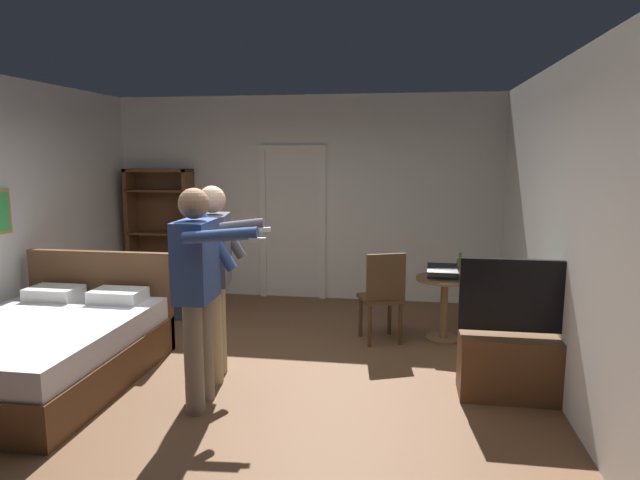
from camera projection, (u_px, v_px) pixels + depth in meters
name	position (u px, v px, depth m)	size (l,w,h in m)	color
ground_plane	(244.00, 383.00, 4.88)	(6.58, 6.58, 0.00)	brown
wall_back	(305.00, 198.00, 7.64)	(5.55, 0.12, 2.80)	silver
wall_right	(578.00, 234.00, 4.25)	(0.12, 6.22, 2.80)	silver
doorway_frame	(293.00, 211.00, 7.61)	(0.93, 0.08, 2.13)	white
bed	(46.00, 349.00, 4.87)	(1.57, 2.09, 1.02)	brown
bookshelf	(162.00, 228.00, 7.80)	(0.93, 0.32, 1.81)	brown
tv_flatscreen	(520.00, 357.00, 4.54)	(1.03, 0.40, 1.18)	brown
side_table	(444.00, 298.00, 5.93)	(0.62, 0.62, 0.70)	brown
laptop	(442.00, 273.00, 5.85)	(0.34, 0.34, 0.16)	black
bottle_on_table	(460.00, 268.00, 5.78)	(0.06, 0.06, 0.29)	#3F4C2B
wooden_chair	(383.00, 293.00, 5.84)	(0.54, 0.54, 0.99)	#4C331E
person_blue_shirt	(198.00, 282.00, 4.28)	(0.76, 0.58, 1.76)	gray
person_striped_shirt	(215.00, 269.00, 4.85)	(0.73, 0.59, 1.74)	tan
suitcase_dark	(187.00, 293.00, 7.24)	(0.63, 0.37, 0.38)	black
suitcase_small	(174.00, 297.00, 6.85)	(0.56, 0.40, 0.48)	#1E2D38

